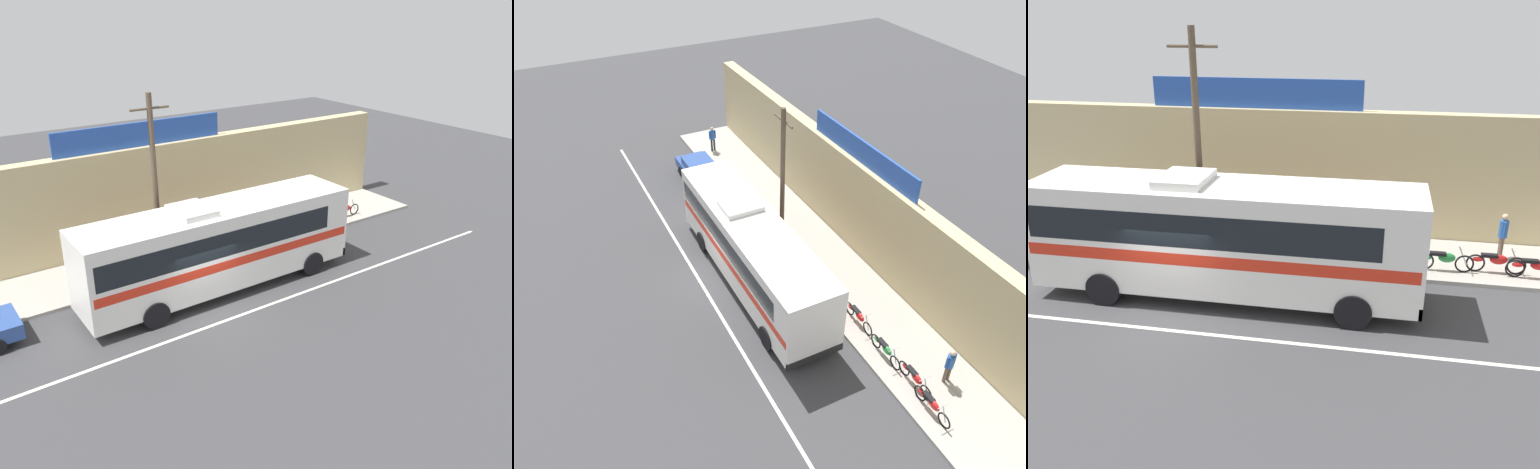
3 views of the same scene
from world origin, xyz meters
The scene contains 12 objects.
ground_plane centered at (0.00, 0.00, 0.00)m, with size 70.00×70.00×0.00m, color #3A3A3D.
sidewalk_slab centered at (0.00, 5.20, 0.07)m, with size 30.00×3.60×0.14m, color #A8A399.
storefront_facade centered at (0.00, 7.35, 2.40)m, with size 30.00×0.70×4.80m, color tan.
storefront_billboard centered at (0.89, 7.35, 5.35)m, with size 8.02×0.12×1.10m, color #234CAD.
road_center_stripe centered at (0.00, -0.80, 0.00)m, with size 30.00×0.14×0.01m, color silver.
intercity_bus centered at (1.23, 1.45, 2.07)m, with size 11.49×2.67×3.78m.
utility_pole centered at (-0.20, 3.76, 4.09)m, with size 1.60×0.22×7.62m.
motorcycle_black centered at (9.58, 4.32, 0.57)m, with size 1.90×0.56×0.94m.
motorcycle_green centered at (7.93, 4.17, 0.57)m, with size 1.90×0.56×0.94m.
motorcycle_red centered at (5.90, 4.27, 0.57)m, with size 1.96×0.56×0.94m.
motorcycle_orange centered at (10.79, 4.11, 0.57)m, with size 1.92×0.56×0.94m.
pedestrian_near_shop centered at (9.96, 5.57, 1.10)m, with size 0.30×0.48×1.66m.
Camera 3 is at (5.75, -12.79, 7.97)m, focal length 38.02 mm.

